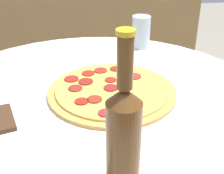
# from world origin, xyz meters

# --- Properties ---
(table) EXTENTS (1.04, 1.04, 0.75)m
(table) POSITION_xyz_m (0.00, 0.00, 0.54)
(table) COLOR white
(table) RESTS_ON ground_plane
(pizza) EXTENTS (0.37, 0.37, 0.02)m
(pizza) POSITION_xyz_m (0.05, 0.03, 0.76)
(pizza) COLOR #C68E47
(pizza) RESTS_ON table
(beer_bottle) EXTENTS (0.06, 0.06, 0.30)m
(beer_bottle) POSITION_xyz_m (0.03, -0.31, 0.86)
(beer_bottle) COLOR #563314
(beer_bottle) RESTS_ON table
(drinking_glass) EXTENTS (0.07, 0.07, 0.12)m
(drinking_glass) POSITION_xyz_m (0.21, 0.38, 0.81)
(drinking_glass) COLOR #ADBCC6
(drinking_glass) RESTS_ON table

